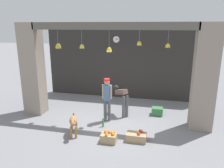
% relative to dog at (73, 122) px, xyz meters
% --- Properties ---
extents(ground_plane, '(60.00, 60.00, 0.00)m').
position_rel_dog_xyz_m(ground_plane, '(0.85, 1.12, -0.44)').
color(ground_plane, gray).
extents(shop_back_wall, '(7.29, 0.12, 3.39)m').
position_rel_dog_xyz_m(shop_back_wall, '(0.85, 4.01, 1.25)').
color(shop_back_wall, '#2D2B28').
rests_on(shop_back_wall, ground_plane).
extents(shop_pillar_left, '(0.70, 0.60, 3.39)m').
position_rel_dog_xyz_m(shop_pillar_left, '(-2.14, 1.42, 1.25)').
color(shop_pillar_left, gray).
rests_on(shop_pillar_left, ground_plane).
extents(shop_pillar_right, '(0.70, 0.60, 3.39)m').
position_rel_dog_xyz_m(shop_pillar_right, '(3.85, 1.42, 1.25)').
color(shop_pillar_right, gray).
rests_on(shop_pillar_right, ground_plane).
extents(storefront_awning, '(5.39, 0.24, 0.96)m').
position_rel_dog_xyz_m(storefront_awning, '(0.84, 1.24, 2.79)').
color(storefront_awning, '#5B564C').
extents(dog, '(0.44, 0.83, 0.65)m').
position_rel_dog_xyz_m(dog, '(0.00, 0.00, 0.00)').
color(dog, '#9E7042').
rests_on(dog, ground_plane).
extents(shopkeeper, '(0.34, 0.26, 1.54)m').
position_rel_dog_xyz_m(shopkeeper, '(0.74, 1.26, 0.45)').
color(shopkeeper, '#56565B').
rests_on(shopkeeper, ground_plane).
extents(worker_stooping, '(0.65, 0.69, 1.08)m').
position_rel_dog_xyz_m(worker_stooping, '(1.15, 1.88, 0.28)').
color(worker_stooping, '#56565B').
rests_on(worker_stooping, ground_plane).
extents(fruit_crate_oranges, '(0.45, 0.34, 0.33)m').
position_rel_dog_xyz_m(fruit_crate_oranges, '(1.15, -0.13, -0.29)').
color(fruit_crate_oranges, tan).
rests_on(fruit_crate_oranges, ground_plane).
extents(fruit_crate_apples, '(0.58, 0.35, 0.31)m').
position_rel_dog_xyz_m(fruit_crate_apples, '(1.93, 0.11, -0.31)').
color(fruit_crate_apples, tan).
rests_on(fruit_crate_apples, ground_plane).
extents(produce_box_green, '(0.40, 0.33, 0.29)m').
position_rel_dog_xyz_m(produce_box_green, '(2.46, 2.19, -0.30)').
color(produce_box_green, '#387A42').
rests_on(produce_box_green, ground_plane).
extents(water_bottle, '(0.07, 0.07, 0.29)m').
position_rel_dog_xyz_m(water_bottle, '(0.72, 0.76, -0.30)').
color(water_bottle, '#38934C').
rests_on(water_bottle, ground_plane).
extents(wall_clock, '(0.30, 0.03, 0.30)m').
position_rel_dog_xyz_m(wall_clock, '(0.49, 3.93, 2.24)').
color(wall_clock, black).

